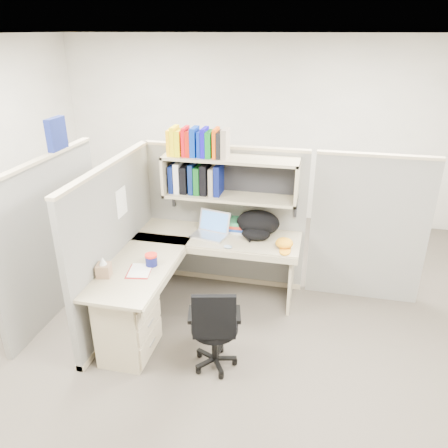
% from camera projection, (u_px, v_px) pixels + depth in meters
% --- Properties ---
extents(ground, '(6.00, 6.00, 0.00)m').
position_uv_depth(ground, '(205.00, 324.00, 4.44)').
color(ground, '#3D372F').
rests_on(ground, ground).
extents(room_shell, '(6.00, 6.00, 6.00)m').
position_uv_depth(room_shell, '(202.00, 171.00, 3.78)').
color(room_shell, '#AFA89E').
rests_on(room_shell, ground).
extents(cubicle, '(3.79, 1.84, 1.95)m').
position_uv_depth(cubicle, '(181.00, 222.00, 4.55)').
color(cubicle, slate).
rests_on(cubicle, ground).
extents(desk, '(1.74, 1.75, 0.73)m').
position_uv_depth(desk, '(155.00, 298.00, 4.09)').
color(desk, gray).
rests_on(desk, ground).
extents(laptop, '(0.43, 0.43, 0.26)m').
position_uv_depth(laptop, '(209.00, 225.00, 4.59)').
color(laptop, silver).
rests_on(laptop, desk).
extents(backpack, '(0.53, 0.46, 0.27)m').
position_uv_depth(backpack, '(257.00, 225.00, 4.58)').
color(backpack, black).
rests_on(backpack, desk).
extents(orange_cap, '(0.22, 0.24, 0.10)m').
position_uv_depth(orange_cap, '(284.00, 243.00, 4.38)').
color(orange_cap, orange).
rests_on(orange_cap, desk).
extents(snack_canister, '(0.12, 0.12, 0.11)m').
position_uv_depth(snack_canister, '(151.00, 260.00, 4.05)').
color(snack_canister, '#0D1250').
rests_on(snack_canister, desk).
extents(tissue_box, '(0.14, 0.14, 0.19)m').
position_uv_depth(tissue_box, '(103.00, 267.00, 3.86)').
color(tissue_box, '#997556').
rests_on(tissue_box, desk).
extents(mouse, '(0.09, 0.06, 0.03)m').
position_uv_depth(mouse, '(228.00, 247.00, 4.38)').
color(mouse, '#7E97B3').
rests_on(mouse, desk).
extents(paper_cup, '(0.09, 0.09, 0.11)m').
position_uv_depth(paper_cup, '(219.00, 227.00, 4.72)').
color(paper_cup, white).
rests_on(paper_cup, desk).
extents(book_stack, '(0.18, 0.25, 0.12)m').
position_uv_depth(book_stack, '(237.00, 225.00, 4.76)').
color(book_stack, gray).
rests_on(book_stack, desk).
extents(loose_paper, '(0.23, 0.28, 0.00)m').
position_uv_depth(loose_paper, '(140.00, 270.00, 3.98)').
color(loose_paper, white).
rests_on(loose_paper, desk).
extents(task_chair, '(0.48, 0.44, 0.85)m').
position_uv_depth(task_chair, '(215.00, 340.00, 3.74)').
color(task_chair, black).
rests_on(task_chair, ground).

